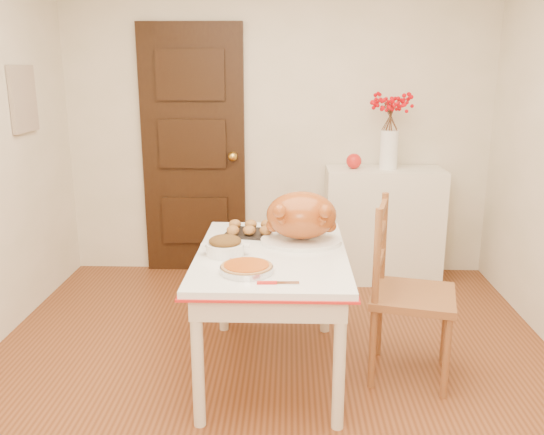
{
  "coord_description": "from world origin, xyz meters",
  "views": [
    {
      "loc": [
        0.1,
        -2.73,
        1.71
      ],
      "look_at": [
        0.01,
        0.3,
        0.91
      ],
      "focal_mm": 37.67,
      "sensor_mm": 36.0,
      "label": 1
    }
  ],
  "objects_px": {
    "kitchen_table": "(272,313)",
    "chair_oak": "(413,292)",
    "sideboard": "(383,225)",
    "pumpkin_pie": "(247,267)",
    "turkey_platter": "(301,218)"
  },
  "relations": [
    {
      "from": "sideboard",
      "to": "chair_oak",
      "type": "height_order",
      "value": "chair_oak"
    },
    {
      "from": "turkey_platter",
      "to": "kitchen_table",
      "type": "bearing_deg",
      "value": -128.41
    },
    {
      "from": "chair_oak",
      "to": "pumpkin_pie",
      "type": "xyz_separation_m",
      "value": [
        -0.9,
        -0.32,
        0.25
      ]
    },
    {
      "from": "kitchen_table",
      "to": "chair_oak",
      "type": "distance_m",
      "value": 0.8
    },
    {
      "from": "chair_oak",
      "to": "pumpkin_pie",
      "type": "distance_m",
      "value": 0.99
    },
    {
      "from": "kitchen_table",
      "to": "chair_oak",
      "type": "relative_size",
      "value": 1.2
    },
    {
      "from": "sideboard",
      "to": "chair_oak",
      "type": "bearing_deg",
      "value": -92.71
    },
    {
      "from": "chair_oak",
      "to": "turkey_platter",
      "type": "xyz_separation_m",
      "value": [
        -0.62,
        0.18,
        0.37
      ]
    },
    {
      "from": "turkey_platter",
      "to": "pumpkin_pie",
      "type": "distance_m",
      "value": 0.58
    },
    {
      "from": "sideboard",
      "to": "turkey_platter",
      "type": "xyz_separation_m",
      "value": [
        -0.69,
        -1.36,
        0.41
      ]
    },
    {
      "from": "sideboard",
      "to": "turkey_platter",
      "type": "distance_m",
      "value": 1.59
    },
    {
      "from": "turkey_platter",
      "to": "pumpkin_pie",
      "type": "relative_size",
      "value": 1.77
    },
    {
      "from": "sideboard",
      "to": "turkey_platter",
      "type": "height_order",
      "value": "turkey_platter"
    },
    {
      "from": "chair_oak",
      "to": "turkey_platter",
      "type": "bearing_deg",
      "value": 87.71
    },
    {
      "from": "pumpkin_pie",
      "to": "chair_oak",
      "type": "bearing_deg",
      "value": 19.57
    }
  ]
}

